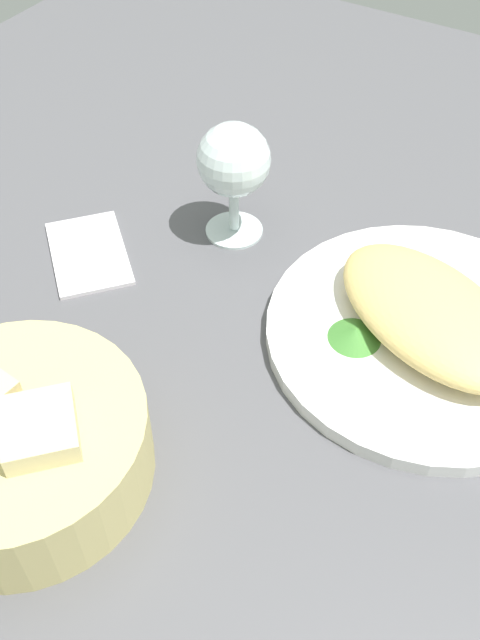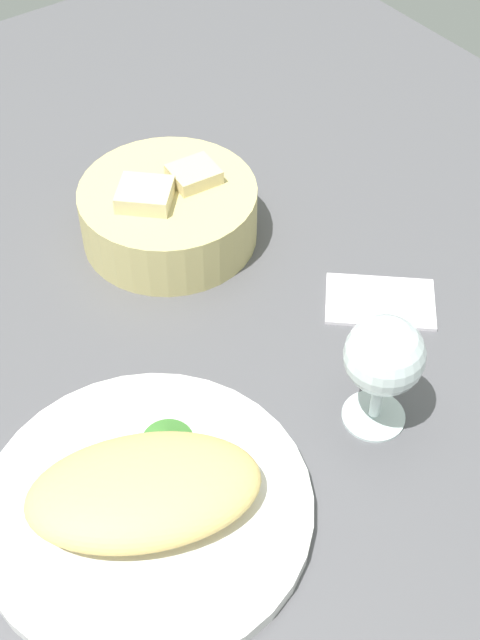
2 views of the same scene
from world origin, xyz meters
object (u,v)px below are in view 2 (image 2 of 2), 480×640
plate (147,508)px  folded_napkin (380,300)px  bread_basket (169,212)px  wine_glass_near (384,359)px

plate → folded_napkin: bearing=11.7°
folded_napkin → plate: bearing=53.0°
bread_basket → wine_glass_near: wine_glass_near is taller
plate → wine_glass_near: size_ratio=2.29×
plate → bread_basket: size_ratio=1.46×
wine_glass_near → bread_basket: bearing=92.6°
plate → bread_basket: bearing=53.8°
folded_napkin → wine_glass_near: bearing=86.7°
bread_basket → wine_glass_near: size_ratio=1.57×
plate → wine_glass_near: 23.21cm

